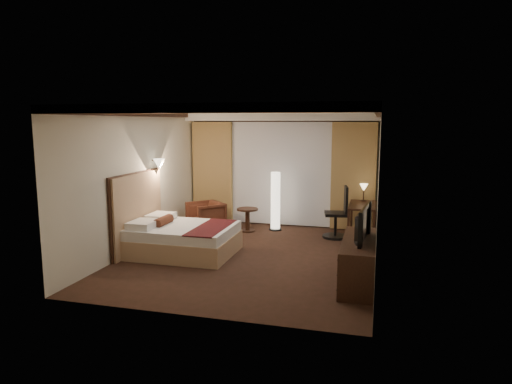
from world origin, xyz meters
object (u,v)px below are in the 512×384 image
(armchair, at_px, (206,215))
(side_table, at_px, (248,220))
(office_chair, at_px, (336,212))
(television, at_px, (358,220))
(floor_lamp, at_px, (275,201))
(dresser, at_px, (358,261))
(desk, at_px, (362,222))
(bed, at_px, (184,240))

(armchair, height_order, side_table, armchair)
(office_chair, height_order, television, office_chair)
(television, bearing_deg, floor_lamp, 38.71)
(dresser, relative_size, television, 1.66)
(armchair, xyz_separation_m, dresser, (3.54, -2.59, -0.03))
(armchair, xyz_separation_m, television, (3.51, -2.59, 0.62))
(dresser, height_order, television, television)
(side_table, height_order, desk, desk)
(bed, height_order, armchair, armchair)
(desk, height_order, dresser, desk)
(television, bearing_deg, dresser, -84.08)
(desk, bearing_deg, bed, -147.68)
(side_table, xyz_separation_m, television, (2.57, -2.79, 0.73))
(side_table, height_order, office_chair, office_chair)
(armchair, xyz_separation_m, desk, (3.49, 0.17, 0.01))
(side_table, bearing_deg, desk, -0.47)
(armchair, relative_size, television, 0.69)
(armchair, relative_size, desk, 0.64)
(side_table, bearing_deg, armchair, -168.48)
(bed, relative_size, dresser, 1.06)
(floor_lamp, bearing_deg, side_table, -154.22)
(armchair, relative_size, side_table, 1.39)
(floor_lamp, distance_m, dresser, 3.68)
(floor_lamp, relative_size, dresser, 0.77)
(side_table, xyz_separation_m, desk, (2.55, -0.02, 0.11))
(armchair, distance_m, television, 4.41)
(bed, height_order, office_chair, office_chair)
(side_table, distance_m, office_chair, 2.01)
(office_chair, bearing_deg, dresser, -86.88)
(dresser, bearing_deg, side_table, 132.96)
(office_chair, bearing_deg, armchair, 172.95)
(television, bearing_deg, armchair, 59.43)
(floor_lamp, relative_size, television, 1.28)
(side_table, relative_size, office_chair, 0.47)
(floor_lamp, bearing_deg, armchair, -162.72)
(side_table, bearing_deg, television, -47.37)
(dresser, distance_m, television, 0.65)
(desk, xyz_separation_m, office_chair, (-0.55, -0.05, 0.19))
(side_table, xyz_separation_m, floor_lamp, (0.59, 0.28, 0.41))
(office_chair, bearing_deg, floor_lamp, 156.41)
(armchair, xyz_separation_m, side_table, (0.94, 0.19, -0.10))
(side_table, relative_size, dresser, 0.30)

